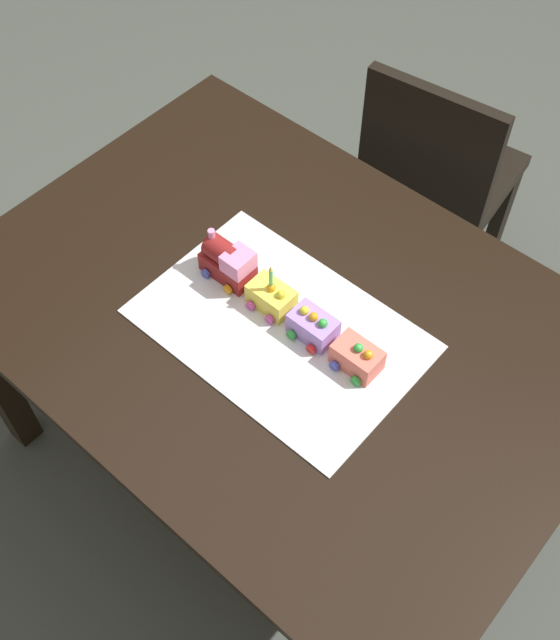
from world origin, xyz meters
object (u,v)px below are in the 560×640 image
object	(u,v)px
cake_car_flatbed_lavender	(312,327)
cake_car_hopper_coral	(357,358)
chair	(435,177)
cake_car_tanker_lemon	(271,298)
cake_locomotive	(227,262)
dining_table	(281,340)
birthday_candle	(270,277)

from	to	relation	value
cake_car_flatbed_lavender	cake_car_hopper_coral	size ratio (longest dim) A/B	1.00
cake_car_flatbed_lavender	chair	bearing A→B (deg)	103.64
chair	cake_car_tanker_lemon	bearing A→B (deg)	88.71
chair	cake_locomotive	bearing A→B (deg)	79.85
dining_table	birthday_candle	world-z (taller)	birthday_candle
dining_table	cake_locomotive	size ratio (longest dim) A/B	10.00
cake_locomotive	cake_car_hopper_coral	world-z (taller)	cake_locomotive
cake_car_tanker_lemon	cake_car_flatbed_lavender	distance (m)	0.12
dining_table	cake_locomotive	xyz separation A→B (m)	(-0.16, -0.00, 0.16)
cake_car_hopper_coral	cake_car_flatbed_lavender	bearing A→B (deg)	-180.00
chair	cake_car_flatbed_lavender	bearing A→B (deg)	96.52
dining_table	cake_car_hopper_coral	xyz separation A→B (m)	(0.21, -0.00, 0.14)
chair	cake_car_hopper_coral	size ratio (longest dim) A/B	8.60
chair	cake_locomotive	distance (m)	0.90
dining_table	cake_car_tanker_lemon	xyz separation A→B (m)	(-0.03, -0.00, 0.14)
birthday_candle	cake_car_tanker_lemon	bearing A→B (deg)	-0.00
dining_table	chair	size ratio (longest dim) A/B	1.63
cake_car_flatbed_lavender	cake_car_tanker_lemon	bearing A→B (deg)	180.00
chair	birthday_candle	bearing A→B (deg)	88.63
cake_car_tanker_lemon	birthday_candle	bearing A→B (deg)	180.00
cake_locomotive	birthday_candle	xyz separation A→B (m)	(0.13, -0.00, 0.05)
dining_table	chair	distance (m)	0.86
chair	cake_car_hopper_coral	world-z (taller)	chair
cake_car_hopper_coral	cake_locomotive	bearing A→B (deg)	180.00
cake_car_tanker_lemon	dining_table	bearing A→B (deg)	5.19
dining_table	cake_car_hopper_coral	world-z (taller)	cake_car_hopper_coral
dining_table	cake_car_hopper_coral	size ratio (longest dim) A/B	14.00
cake_locomotive	cake_car_flatbed_lavender	size ratio (longest dim) A/B	1.40
cake_car_hopper_coral	chair	bearing A→B (deg)	111.03
cake_car_flatbed_lavender	birthday_candle	bearing A→B (deg)	180.00
cake_car_hopper_coral	birthday_candle	distance (m)	0.25
cake_car_tanker_lemon	cake_car_hopper_coral	world-z (taller)	same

